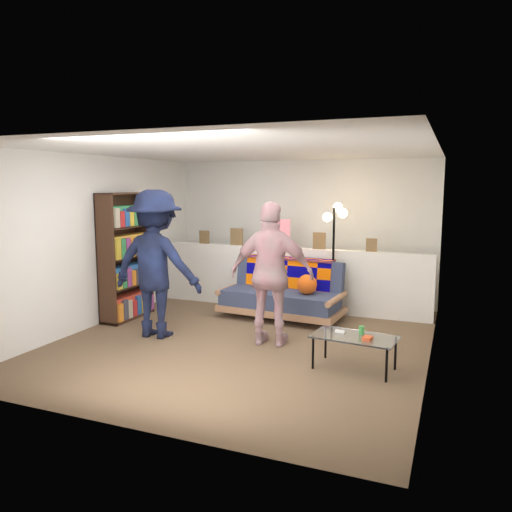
{
  "coord_description": "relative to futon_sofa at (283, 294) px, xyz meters",
  "views": [
    {
      "loc": [
        2.45,
        -5.7,
        1.99
      ],
      "look_at": [
        0.0,
        0.4,
        1.05
      ],
      "focal_mm": 35.0,
      "sensor_mm": 36.0,
      "label": 1
    }
  ],
  "objects": [
    {
      "name": "room_shell",
      "position": [
        -0.09,
        -0.8,
        1.31
      ],
      "size": [
        4.6,
        5.05,
        2.45
      ],
      "color": "silver",
      "rests_on": "ground"
    },
    {
      "name": "ground",
      "position": [
        -0.09,
        -1.27,
        -0.36
      ],
      "size": [
        5.0,
        5.0,
        0.0
      ],
      "primitive_type": "plane",
      "color": "brown",
      "rests_on": "ground"
    },
    {
      "name": "bookshelf",
      "position": [
        -2.18,
        -0.89,
        0.51
      ],
      "size": [
        0.31,
        0.94,
        1.88
      ],
      "color": "black",
      "rests_on": "ground"
    },
    {
      "name": "person_right",
      "position": [
        0.28,
        -1.27,
        0.53
      ],
      "size": [
        1.09,
        0.53,
        1.79
      ],
      "primitive_type": "imported",
      "rotation": [
        0.0,
        0.0,
        3.23
      ],
      "color": "pink",
      "rests_on": "ground"
    },
    {
      "name": "half_wall_ledge",
      "position": [
        -0.09,
        0.53,
        0.14
      ],
      "size": [
        4.45,
        0.15,
        1.0
      ],
      "primitive_type": "cube",
      "color": "silver",
      "rests_on": "ground"
    },
    {
      "name": "coffee_table",
      "position": [
        1.41,
        -1.75,
        -0.02
      ],
      "size": [
        0.94,
        0.58,
        0.46
      ],
      "color": "black",
      "rests_on": "ground"
    },
    {
      "name": "futon_sofa",
      "position": [
        0.0,
        0.0,
        0.0
      ],
      "size": [
        1.88,
        1.01,
        0.78
      ],
      "color": "#A4724F",
      "rests_on": "ground"
    },
    {
      "name": "floor_lamp",
      "position": [
        0.69,
        0.33,
        0.86
      ],
      "size": [
        0.39,
        0.31,
        1.73
      ],
      "color": "black",
      "rests_on": "ground"
    },
    {
      "name": "person_left",
      "position": [
        -1.25,
        -1.49,
        0.6
      ],
      "size": [
        1.27,
        0.76,
        1.93
      ],
      "primitive_type": "imported",
      "rotation": [
        0.0,
        0.0,
        3.18
      ],
      "color": "black",
      "rests_on": "ground"
    },
    {
      "name": "ledge_decor",
      "position": [
        -0.32,
        0.51,
        0.81
      ],
      "size": [
        2.97,
        0.02,
        0.45
      ],
      "color": "brown",
      "rests_on": "half_wall_ledge"
    }
  ]
}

